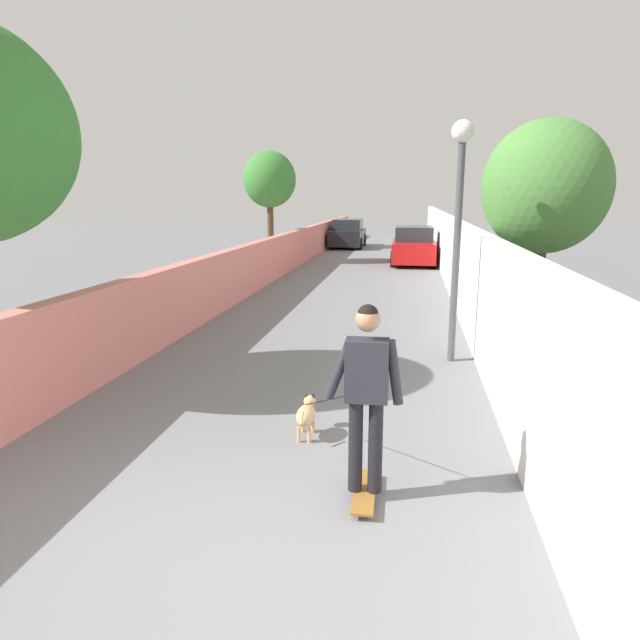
# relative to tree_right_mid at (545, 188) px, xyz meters

# --- Properties ---
(ground_plane) EXTENTS (80.00, 80.00, 0.00)m
(ground_plane) POSITION_rel_tree_right_mid_xyz_m (6.50, 4.07, -2.89)
(ground_plane) COLOR slate
(wall_left) EXTENTS (48.00, 0.30, 1.41)m
(wall_left) POSITION_rel_tree_right_mid_xyz_m (4.50, 7.00, -2.18)
(wall_left) COLOR #CC726B
(wall_left) RESTS_ON ground
(fence_right) EXTENTS (48.00, 0.30, 2.08)m
(fence_right) POSITION_rel_tree_right_mid_xyz_m (4.50, 1.13, -1.85)
(fence_right) COLOR white
(fence_right) RESTS_ON ground
(tree_right_mid) EXTENTS (2.31, 2.31, 4.13)m
(tree_right_mid) POSITION_rel_tree_right_mid_xyz_m (0.00, 0.00, 0.00)
(tree_right_mid) COLOR brown
(tree_right_mid) RESTS_ON ground
(tree_left_far) EXTENTS (2.14, 2.14, 4.56)m
(tree_left_far) POSITION_rel_tree_right_mid_xyz_m (11.50, 8.18, 0.50)
(tree_left_far) COLOR #473523
(tree_left_far) RESTS_ON ground
(lamp_post) EXTENTS (0.36, 0.36, 3.91)m
(lamp_post) POSITION_rel_tree_right_mid_xyz_m (-1.72, 1.68, -0.18)
(lamp_post) COLOR #4C4C51
(lamp_post) RESTS_ON ground
(skateboard) EXTENTS (0.80, 0.21, 0.08)m
(skateboard) POSITION_rel_tree_right_mid_xyz_m (-6.36, 2.77, -2.82)
(skateboard) COLOR brown
(skateboard) RESTS_ON ground
(person_skateboarder) EXTENTS (0.23, 0.71, 1.75)m
(person_skateboarder) POSITION_rel_tree_right_mid_xyz_m (-6.36, 2.77, -1.78)
(person_skateboarder) COLOR black
(person_skateboarder) RESTS_ON skateboard
(dog) EXTENTS (1.58, 0.90, 1.06)m
(dog) POSITION_rel_tree_right_mid_xyz_m (-5.11, 3.55, -2.62)
(dog) COLOR tan
(dog) RESTS_ON ground
(car_near) EXTENTS (3.93, 1.80, 1.54)m
(car_near) POSITION_rel_tree_right_mid_xyz_m (12.26, 2.28, -2.18)
(car_near) COLOR #B71414
(car_near) RESTS_ON ground
(car_far) EXTENTS (3.95, 1.80, 1.54)m
(car_far) POSITION_rel_tree_right_mid_xyz_m (19.50, 5.85, -2.18)
(car_far) COLOR black
(car_far) RESTS_ON ground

